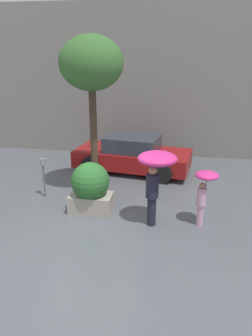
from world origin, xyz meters
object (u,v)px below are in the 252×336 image
Objects in this scene: person_child at (204,187)px; street_tree at (91,65)px; parking_meter at (43,169)px; person_adult at (156,168)px; parked_car_near at (133,155)px; planter_box at (90,187)px.

street_tree is (-3.22, 1.72, 2.76)m from person_child.
street_tree is 3.31m from parking_meter.
person_adult is at bearing 155.89° from person_child.
person_child is 0.33× the size of parked_car_near.
planter_box is at bearing -80.15° from street_tree.
planter_box is 1.16× the size of parking_meter.
person_adult is 1.33× the size of person_child.
street_tree is (-0.25, 1.45, 3.08)m from planter_box.
parked_car_near is (-2.31, 3.69, -0.43)m from person_child.
person_adult is 3.64m from parking_meter.
parked_car_near is at bearing 49.76° from parking_meter.
planter_box reaches higher than parking_meter.
parked_car_near is 0.93× the size of street_tree.
parked_car_near is at bearing 91.35° from person_child.
street_tree is at bearing 163.52° from parked_car_near.
person_adult is 0.41× the size of street_tree.
person_adult is 3.58m from street_tree.
parked_car_near is at bearing 59.40° from person_adult.
parking_meter is at bearing -151.97° from street_tree.
planter_box is at bearing 177.39° from parked_car_near.
planter_box is at bearing 144.13° from person_child.
planter_box is 1.98m from person_adult.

